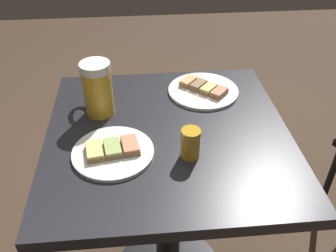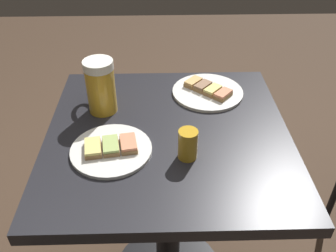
{
  "view_description": "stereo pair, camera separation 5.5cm",
  "coord_description": "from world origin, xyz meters",
  "px_view_note": "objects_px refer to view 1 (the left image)",
  "views": [
    {
      "loc": [
        -0.84,
        0.08,
        1.4
      ],
      "look_at": [
        0.0,
        0.0,
        0.77
      ],
      "focal_mm": 38.94,
      "sensor_mm": 36.0,
      "label": 1
    },
    {
      "loc": [
        -0.84,
        0.02,
        1.4
      ],
      "look_at": [
        0.0,
        0.0,
        0.77
      ],
      "focal_mm": 38.94,
      "sensor_mm": 36.0,
      "label": 2
    }
  ],
  "objects_px": {
    "plate_near": "(203,90)",
    "beer_glass_small": "(190,143)",
    "plate_far": "(113,151)",
    "beer_mug": "(97,88)"
  },
  "relations": [
    {
      "from": "plate_near",
      "to": "beer_glass_small",
      "type": "height_order",
      "value": "beer_glass_small"
    },
    {
      "from": "plate_near",
      "to": "plate_far",
      "type": "relative_size",
      "value": 1.07
    },
    {
      "from": "plate_far",
      "to": "beer_mug",
      "type": "bearing_deg",
      "value": 12.76
    },
    {
      "from": "plate_near",
      "to": "beer_glass_small",
      "type": "relative_size",
      "value": 2.79
    },
    {
      "from": "plate_far",
      "to": "beer_glass_small",
      "type": "distance_m",
      "value": 0.21
    },
    {
      "from": "plate_far",
      "to": "beer_glass_small",
      "type": "bearing_deg",
      "value": -97.55
    },
    {
      "from": "beer_mug",
      "to": "plate_far",
      "type": "bearing_deg",
      "value": -167.24
    },
    {
      "from": "plate_far",
      "to": "beer_mug",
      "type": "distance_m",
      "value": 0.22
    },
    {
      "from": "beer_mug",
      "to": "plate_near",
      "type": "bearing_deg",
      "value": -75.92
    },
    {
      "from": "plate_near",
      "to": "plate_far",
      "type": "bearing_deg",
      "value": 134.53
    }
  ]
}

